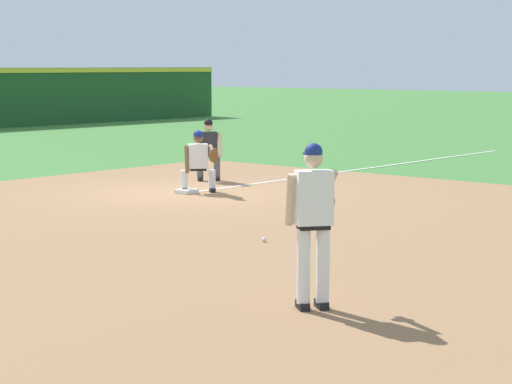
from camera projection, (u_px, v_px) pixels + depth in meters
ground_plane at (186, 193)px, 21.17m from camera, size 160.00×160.00×0.00m
infield_dirt_patch at (230, 233)px, 16.13m from camera, size 18.00×18.00×0.01m
foul_line_stripe at (372, 168)px, 26.45m from camera, size 14.01×0.10×0.00m
first_base_bag at (186, 191)px, 21.17m from camera, size 0.38×0.38×0.09m
baseball at (264, 240)px, 15.35m from camera, size 0.07×0.07×0.07m
pitcher at (314, 215)px, 11.01m from camera, size 0.85×0.54×1.86m
first_baseman at (199, 159)px, 21.20m from camera, size 0.71×1.09×1.34m
umpire at (209, 147)px, 23.40m from camera, size 0.68×0.66×1.46m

